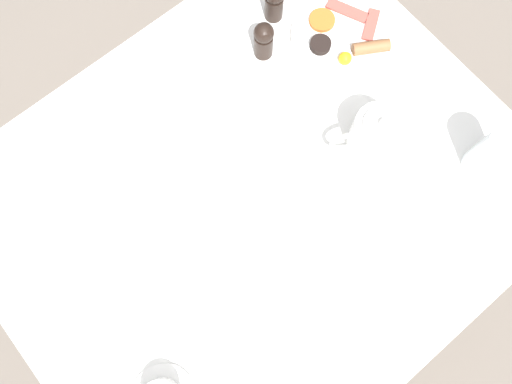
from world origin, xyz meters
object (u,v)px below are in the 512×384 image
napkin_folded (210,109)px  fork_by_plate (72,200)px  salt_grinder (264,40)px  pepper_grinder (274,1)px  spoon_for_tea (124,282)px  breakfast_plate (345,38)px  water_glass_tall (493,154)px  teapot_near (375,135)px  knife_by_plate (276,350)px

napkin_folded → fork_by_plate: bearing=-93.7°
salt_grinder → fork_by_plate: size_ratio=0.68×
pepper_grinder → spoon_for_tea: size_ratio=0.76×
breakfast_plate → water_glass_tall: water_glass_tall is taller
water_glass_tall → salt_grinder: size_ratio=1.34×
water_glass_tall → fork_by_plate: water_glass_tall is taller
teapot_near → fork_by_plate: (-0.32, -0.60, -0.05)m
napkin_folded → knife_by_plate: bearing=-24.1°
pepper_grinder → salt_grinder: same height
water_glass_tall → fork_by_plate: bearing=-124.4°
breakfast_plate → knife_by_plate: bearing=-53.2°
knife_by_plate → teapot_near: bearing=114.6°
pepper_grinder → water_glass_tall: bearing=10.4°
pepper_grinder → knife_by_plate: 0.79m
breakfast_plate → napkin_folded: size_ratio=1.31×
breakfast_plate → salt_grinder: salt_grinder is taller
breakfast_plate → spoon_for_tea: (0.13, -0.75, -0.01)m
water_glass_tall → salt_grinder: water_glass_tall is taller
breakfast_plate → napkin_folded: bearing=-100.0°
teapot_near → spoon_for_tea: size_ratio=1.35×
breakfast_plate → napkin_folded: breakfast_plate is taller
spoon_for_tea → salt_grinder: bearing=111.8°
teapot_near → fork_by_plate: 0.69m
teapot_near → knife_by_plate: 0.51m
breakfast_plate → teapot_near: 0.28m
breakfast_plate → napkin_folded: 0.37m
pepper_grinder → fork_by_plate: pepper_grinder is taller
fork_by_plate → spoon_for_tea: size_ratio=1.12×
pepper_grinder → spoon_for_tea: pepper_grinder is taller
fork_by_plate → teapot_near: bearing=61.7°
salt_grinder → spoon_for_tea: size_ratio=0.76×
teapot_near → salt_grinder: bearing=123.2°
spoon_for_tea → breakfast_plate: bearing=99.9°
pepper_grinder → salt_grinder: (0.06, -0.08, 0.00)m
water_glass_tall → fork_by_plate: (-0.52, -0.76, -0.07)m
napkin_folded → fork_by_plate: napkin_folded is taller
pepper_grinder → fork_by_plate: size_ratio=0.68×
breakfast_plate → salt_grinder: (-0.10, -0.17, 0.05)m
breakfast_plate → knife_by_plate: size_ratio=1.46×
teapot_near → spoon_for_tea: teapot_near is taller
breakfast_plate → napkin_folded: (-0.06, -0.37, -0.01)m
pepper_grinder → knife_by_plate: size_ratio=0.59×
pepper_grinder → napkin_folded: pepper_grinder is taller
fork_by_plate → knife_by_plate: 0.55m
knife_by_plate → fork_by_plate: bearing=-164.8°
spoon_for_tea → water_glass_tall: bearing=68.8°
water_glass_tall → spoon_for_tea: (-0.30, -0.77, -0.07)m
napkin_folded → water_glass_tall: bearing=37.9°
water_glass_tall → salt_grinder: (-0.53, -0.19, -0.02)m
pepper_grinder → napkin_folded: 0.30m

